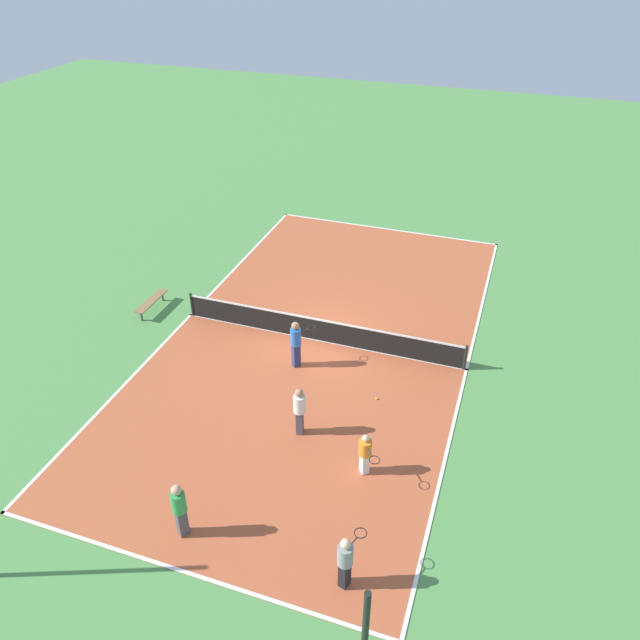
% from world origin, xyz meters
% --- Properties ---
extents(ground_plane, '(80.00, 80.00, 0.00)m').
position_xyz_m(ground_plane, '(0.00, 0.00, 0.00)').
color(ground_plane, '#518E47').
extents(court_surface, '(10.59, 19.98, 0.02)m').
position_xyz_m(court_surface, '(0.00, 0.00, 0.01)').
color(court_surface, '#B75633').
rests_on(court_surface, ground_plane).
extents(tennis_net, '(10.39, 0.10, 0.96)m').
position_xyz_m(tennis_net, '(0.00, 0.00, 0.51)').
color(tennis_net, black).
rests_on(tennis_net, court_surface).
extents(bench, '(0.36, 1.82, 0.45)m').
position_xyz_m(bench, '(6.81, 0.18, 0.39)').
color(bench, olive).
rests_on(bench, ground_plane).
extents(player_far_white, '(0.42, 0.42, 1.64)m').
position_xyz_m(player_far_white, '(-0.98, 4.67, 0.96)').
color(player_far_white, '#4C4C51').
rests_on(player_far_white, court_surface).
extents(player_near_blue, '(0.85, 0.93, 1.75)m').
position_xyz_m(player_near_blue, '(0.28, 1.65, 1.04)').
color(player_near_blue, navy).
rests_on(player_near_blue, court_surface).
extents(player_baseline_gray, '(0.61, 0.99, 1.58)m').
position_xyz_m(player_baseline_gray, '(-3.70, 9.01, 0.92)').
color(player_baseline_gray, black).
rests_on(player_baseline_gray, court_surface).
extents(player_far_green, '(0.50, 0.50, 1.69)m').
position_xyz_m(player_far_green, '(0.50, 8.98, 0.99)').
color(player_far_green, '#4C4C51').
rests_on(player_far_green, court_surface).
extents(player_center_orange, '(0.84, 0.93, 1.35)m').
position_xyz_m(player_center_orange, '(-3.21, 5.56, 0.78)').
color(player_center_orange, white).
rests_on(player_center_orange, court_surface).
extents(tennis_ball_near_net, '(0.07, 0.07, 0.07)m').
position_xyz_m(tennis_ball_near_net, '(-2.76, 2.49, 0.06)').
color(tennis_ball_near_net, '#CCE033').
rests_on(tennis_ball_near_net, court_surface).
extents(tennis_ball_right_alley, '(0.07, 0.07, 0.07)m').
position_xyz_m(tennis_ball_right_alley, '(0.23, -0.17, 0.06)').
color(tennis_ball_right_alley, '#CCE033').
rests_on(tennis_ball_right_alley, court_surface).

